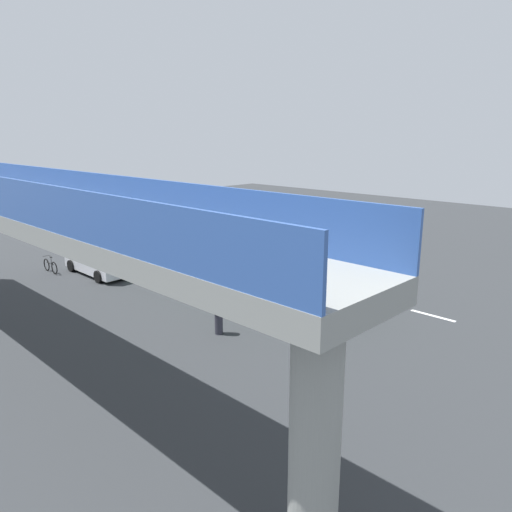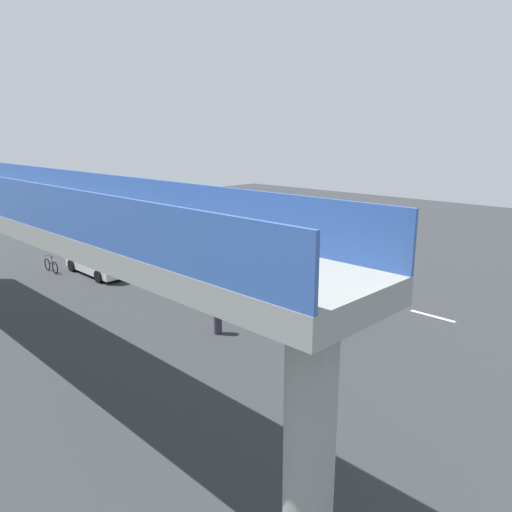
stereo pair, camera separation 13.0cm
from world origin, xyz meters
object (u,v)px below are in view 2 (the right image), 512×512
object	(u,v)px
city_bus	(249,252)
traffic_sign	(281,241)
pedestrian	(218,313)
parked_van	(100,253)
bicycle_black	(51,266)
bicycle_green	(113,256)

from	to	relation	value
city_bus	traffic_sign	bearing A→B (deg)	-79.86
city_bus	pedestrian	distance (m)	6.31
parked_van	pedestrian	size ratio (longest dim) A/B	2.68
pedestrian	parked_van	bearing A→B (deg)	-5.17
bicycle_black	pedestrian	world-z (taller)	pedestrian
city_bus	bicycle_black	bearing A→B (deg)	30.93
pedestrian	traffic_sign	world-z (taller)	traffic_sign
bicycle_green	pedestrian	xyz separation A→B (m)	(-13.23, 2.83, 0.51)
traffic_sign	parked_van	bearing A→B (deg)	44.55
city_bus	bicycle_black	world-z (taller)	city_bus
bicycle_green	pedestrian	size ratio (longest dim) A/B	0.99
parked_van	pedestrian	distance (m)	11.38
city_bus	parked_van	world-z (taller)	city_bus
bicycle_green	pedestrian	world-z (taller)	pedestrian
parked_van	pedestrian	bearing A→B (deg)	174.83
parked_van	bicycle_black	xyz separation A→B (m)	(2.25, 1.91, -0.81)
traffic_sign	bicycle_black	bearing A→B (deg)	43.61
pedestrian	traffic_sign	xyz separation A→B (m)	(4.02, -8.22, 1.00)
city_bus	bicycle_black	size ratio (longest dim) A/B	6.52
city_bus	parked_van	distance (m)	8.91
pedestrian	traffic_sign	size ratio (longest dim) A/B	0.64
parked_van	traffic_sign	xyz separation A→B (m)	(-7.31, -7.20, 0.71)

